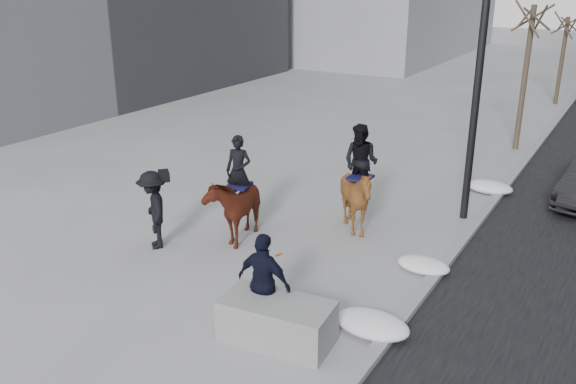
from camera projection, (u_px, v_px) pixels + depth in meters
The scene contains 11 objects.
ground at pixel (257, 281), 12.09m from camera, with size 120.00×120.00×0.00m, color gray.
curb at pixel (519, 169), 18.68m from camera, with size 0.25×90.00×0.12m, color gray.
planter at pixel (277, 321), 10.02m from camera, with size 1.83×0.92×0.73m, color gray.
tree_near at pixel (526, 71), 20.07m from camera, with size 1.20×1.20×5.28m, color #33291E, non-canonical shape.
tree_far at pixel (562, 56), 27.21m from camera, with size 1.20×1.20×4.28m, color #3A3122, non-canonical shape.
mounted_left at pixel (236, 201), 13.78m from camera, with size 1.21×1.97×2.37m.
mounted_right at pixel (358, 191), 13.99m from camera, with size 1.41×1.57×2.56m.
feeder at pixel (264, 282), 10.21m from camera, with size 1.04×0.87×1.75m.
camera_crew at pixel (153, 209), 13.28m from camera, with size 1.28×1.24×1.75m.
lamppost at pixel (484, 9), 13.32m from camera, with size 0.25×1.90×9.09m.
snow_piles at pixel (437, 248), 13.13m from camera, with size 1.31×8.87×0.33m.
Camera 1 is at (6.04, -8.91, 5.82)m, focal length 38.00 mm.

